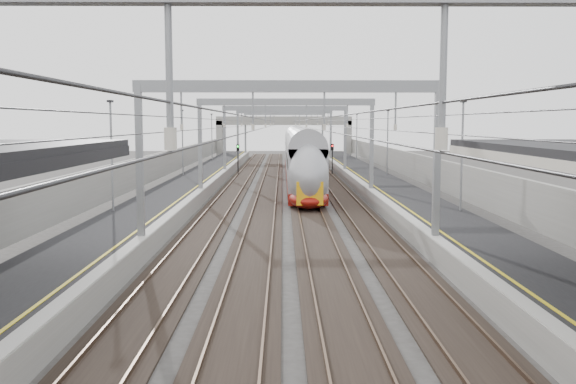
{
  "coord_description": "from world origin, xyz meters",
  "views": [
    {
      "loc": [
        -0.26,
        -5.1,
        5.82
      ],
      "look_at": [
        0.0,
        24.95,
        2.59
      ],
      "focal_mm": 40.0,
      "sensor_mm": 36.0,
      "label": 1
    }
  ],
  "objects": [
    {
      "name": "platform_left",
      "position": [
        -8.0,
        45.0,
        0.5
      ],
      "size": [
        4.0,
        120.0,
        1.0
      ],
      "primitive_type": "cube",
      "color": "black",
      "rests_on": "ground"
    },
    {
      "name": "platform_right",
      "position": [
        8.0,
        45.0,
        0.5
      ],
      "size": [
        4.0,
        120.0,
        1.0
      ],
      "primitive_type": "cube",
      "color": "black",
      "rests_on": "ground"
    },
    {
      "name": "tracks",
      "position": [
        0.0,
        45.0,
        0.05
      ],
      "size": [
        11.4,
        140.0,
        0.2
      ],
      "color": "black",
      "rests_on": "ground"
    },
    {
      "name": "overhead_line",
      "position": [
        0.0,
        51.62,
        6.14
      ],
      "size": [
        13.0,
        140.0,
        6.6
      ],
      "color": "gray",
      "rests_on": "platform_left"
    },
    {
      "name": "overbridge",
      "position": [
        0.0,
        100.0,
        5.31
      ],
      "size": [
        22.0,
        2.2,
        6.9
      ],
      "color": "gray",
      "rests_on": "ground"
    },
    {
      "name": "wall_left",
      "position": [
        -11.2,
        45.0,
        1.6
      ],
      "size": [
        0.3,
        120.0,
        3.2
      ],
      "primitive_type": "cube",
      "color": "gray",
      "rests_on": "ground"
    },
    {
      "name": "wall_right",
      "position": [
        11.2,
        45.0,
        1.6
      ],
      "size": [
        0.3,
        120.0,
        3.2
      ],
      "primitive_type": "cube",
      "color": "gray",
      "rests_on": "ground"
    },
    {
      "name": "train",
      "position": [
        1.5,
        59.01,
        2.13
      ],
      "size": [
        2.75,
        50.03,
        4.34
      ],
      "color": "maroon",
      "rests_on": "ground"
    },
    {
      "name": "signal_green",
      "position": [
        -5.2,
        66.05,
        2.42
      ],
      "size": [
        0.32,
        0.32,
        3.48
      ],
      "color": "black",
      "rests_on": "ground"
    },
    {
      "name": "signal_red_near",
      "position": [
        3.2,
        72.45,
        2.42
      ],
      "size": [
        0.32,
        0.32,
        3.48
      ],
      "color": "black",
      "rests_on": "ground"
    },
    {
      "name": "signal_red_far",
      "position": [
        5.4,
        67.48,
        2.42
      ],
      "size": [
        0.32,
        0.32,
        3.48
      ],
      "color": "black",
      "rests_on": "ground"
    }
  ]
}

